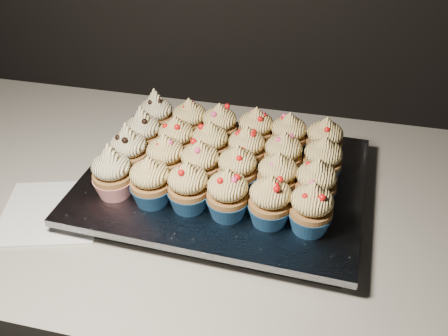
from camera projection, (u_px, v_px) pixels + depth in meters
name	position (u px, v px, depth m)	size (l,w,h in m)	color
worktop	(217.00, 200.00, 0.86)	(2.44, 0.64, 0.04)	beige
napkin	(52.00, 212.00, 0.80)	(0.15, 0.15, 0.00)	white
baking_tray	(224.00, 187.00, 0.84)	(0.42, 0.32, 0.02)	black
foil_lining	(224.00, 179.00, 0.83)	(0.45, 0.35, 0.01)	silver
cupcake_0	(112.00, 173.00, 0.76)	(0.06, 0.06, 0.10)	red
cupcake_1	(150.00, 182.00, 0.75)	(0.06, 0.06, 0.08)	navy
cupcake_2	(188.00, 187.00, 0.74)	(0.06, 0.06, 0.08)	navy
cupcake_3	(228.00, 195.00, 0.72)	(0.06, 0.06, 0.08)	navy
cupcake_4	(270.00, 201.00, 0.71)	(0.06, 0.06, 0.08)	navy
cupcake_5	(311.00, 209.00, 0.70)	(0.06, 0.06, 0.08)	navy
cupcake_6	(129.00, 151.00, 0.81)	(0.06, 0.06, 0.10)	red
cupcake_7	(166.00, 159.00, 0.80)	(0.06, 0.06, 0.08)	navy
cupcake_8	(200.00, 165.00, 0.78)	(0.06, 0.06, 0.08)	navy
cupcake_9	(237.00, 170.00, 0.77)	(0.06, 0.06, 0.08)	navy
cupcake_10	(277.00, 177.00, 0.76)	(0.06, 0.06, 0.08)	navy
cupcake_11	(316.00, 184.00, 0.74)	(0.06, 0.06, 0.08)	navy
cupcake_12	(143.00, 134.00, 0.85)	(0.06, 0.06, 0.10)	red
cupcake_13	(176.00, 140.00, 0.84)	(0.06, 0.06, 0.08)	navy
cupcake_14	(210.00, 145.00, 0.83)	(0.06, 0.06, 0.08)	navy
cupcake_15	(246.00, 150.00, 0.82)	(0.06, 0.06, 0.08)	navy
cupcake_16	(283.00, 156.00, 0.80)	(0.06, 0.06, 0.08)	navy
cupcake_17	(323.00, 161.00, 0.79)	(0.06, 0.06, 0.08)	navy
cupcake_18	(156.00, 115.00, 0.91)	(0.06, 0.06, 0.10)	red
cupcake_19	(190.00, 121.00, 0.89)	(0.06, 0.06, 0.08)	navy
cupcake_20	(220.00, 127.00, 0.88)	(0.06, 0.06, 0.08)	navy
cupcake_21	(256.00, 131.00, 0.87)	(0.06, 0.06, 0.08)	navy
cupcake_22	(288.00, 136.00, 0.85)	(0.06, 0.06, 0.08)	navy
cupcake_23	(324.00, 141.00, 0.84)	(0.06, 0.06, 0.08)	navy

